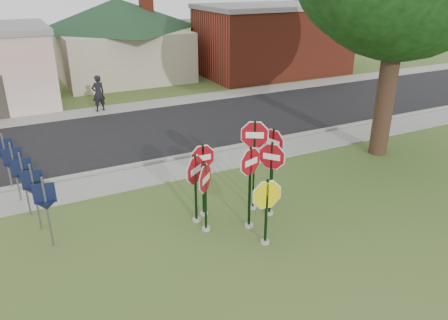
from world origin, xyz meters
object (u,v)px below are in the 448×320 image
stop_sign_center (250,177)px  stop_sign_left (205,189)px  stop_sign_yellow (267,205)px  pedestrian (98,93)px

stop_sign_center → stop_sign_left: size_ratio=1.19×
stop_sign_yellow → stop_sign_left: bearing=130.9°
stop_sign_center → pedestrian: stop_sign_center is taller
stop_sign_center → stop_sign_left: 1.26m
stop_sign_center → stop_sign_yellow: size_ratio=1.27×
stop_sign_center → stop_sign_yellow: bearing=-91.4°
stop_sign_yellow → stop_sign_left: 1.73m
stop_sign_left → pedestrian: stop_sign_left is taller
stop_sign_left → pedestrian: 12.89m
stop_sign_left → pedestrian: size_ratio=1.15×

